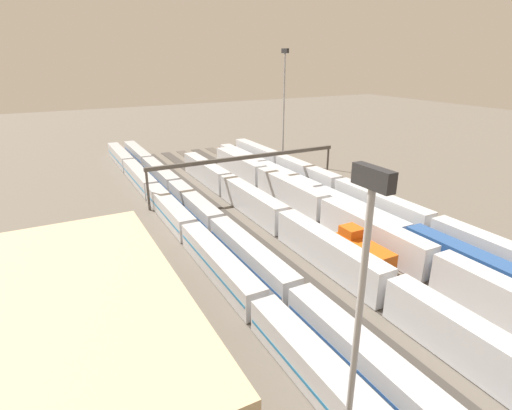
{
  "coord_description": "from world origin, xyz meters",
  "views": [
    {
      "loc": [
        -55.92,
        38.76,
        29.25
      ],
      "look_at": [
        7.92,
        4.95,
        2.5
      ],
      "focal_mm": 28.39,
      "sensor_mm": 36.0,
      "label": 1
    }
  ],
  "objects_px": {
    "train_on_track_5": "(284,223)",
    "train_on_track_1": "(379,206)",
    "train_on_track_2": "(312,191)",
    "train_on_track_7": "(213,222)",
    "train_on_track_8": "(186,228)",
    "train_on_track_4": "(363,252)",
    "train_on_track_3": "(325,210)",
    "maintenance_shed": "(77,335)",
    "signal_gantry": "(247,160)",
    "light_mast_1": "(361,298)",
    "light_mast_0": "(284,93)"
  },
  "relations": [
    {
      "from": "train_on_track_5",
      "to": "train_on_track_1",
      "type": "distance_m",
      "value": 20.06
    },
    {
      "from": "train_on_track_1",
      "to": "train_on_track_2",
      "type": "relative_size",
      "value": 1.32
    },
    {
      "from": "train_on_track_7",
      "to": "train_on_track_8",
      "type": "distance_m",
      "value": 5.0
    },
    {
      "from": "train_on_track_5",
      "to": "train_on_track_8",
      "type": "distance_m",
      "value": 16.64
    },
    {
      "from": "train_on_track_4",
      "to": "train_on_track_5",
      "type": "bearing_deg",
      "value": 19.88
    },
    {
      "from": "train_on_track_3",
      "to": "maintenance_shed",
      "type": "height_order",
      "value": "maintenance_shed"
    },
    {
      "from": "signal_gantry",
      "to": "maintenance_shed",
      "type": "bearing_deg",
      "value": 136.88
    },
    {
      "from": "train_on_track_5",
      "to": "train_on_track_8",
      "type": "xyz_separation_m",
      "value": [
        7.17,
        15.0,
        -0.57
      ]
    },
    {
      "from": "train_on_track_2",
      "to": "maintenance_shed",
      "type": "height_order",
      "value": "maintenance_shed"
    },
    {
      "from": "train_on_track_8",
      "to": "signal_gantry",
      "type": "bearing_deg",
      "value": -50.4
    },
    {
      "from": "train_on_track_7",
      "to": "signal_gantry",
      "type": "relative_size",
      "value": 3.09
    },
    {
      "from": "train_on_track_2",
      "to": "light_mast_1",
      "type": "distance_m",
      "value": 62.17
    },
    {
      "from": "train_on_track_4",
      "to": "train_on_track_1",
      "type": "bearing_deg",
      "value": -50.68
    },
    {
      "from": "train_on_track_1",
      "to": "light_mast_0",
      "type": "height_order",
      "value": "light_mast_0"
    },
    {
      "from": "train_on_track_2",
      "to": "train_on_track_4",
      "type": "bearing_deg",
      "value": 159.63
    },
    {
      "from": "train_on_track_7",
      "to": "train_on_track_4",
      "type": "xyz_separation_m",
      "value": [
        -21.19,
        -15.0,
        0.12
      ]
    },
    {
      "from": "train_on_track_3",
      "to": "train_on_track_8",
      "type": "bearing_deg",
      "value": 78.0
    },
    {
      "from": "train_on_track_5",
      "to": "signal_gantry",
      "type": "bearing_deg",
      "value": -11.9
    },
    {
      "from": "train_on_track_7",
      "to": "train_on_track_2",
      "type": "height_order",
      "value": "same"
    },
    {
      "from": "light_mast_1",
      "to": "maintenance_shed",
      "type": "relative_size",
      "value": 0.63
    },
    {
      "from": "light_mast_1",
      "to": "train_on_track_1",
      "type": "bearing_deg",
      "value": -46.46
    },
    {
      "from": "light_mast_0",
      "to": "light_mast_1",
      "type": "height_order",
      "value": "light_mast_0"
    },
    {
      "from": "train_on_track_1",
      "to": "train_on_track_3",
      "type": "bearing_deg",
      "value": 71.2
    },
    {
      "from": "train_on_track_1",
      "to": "train_on_track_2",
      "type": "xyz_separation_m",
      "value": [
        14.65,
        5.0,
        -0.55
      ]
    },
    {
      "from": "train_on_track_7",
      "to": "train_on_track_2",
      "type": "relative_size",
      "value": 1.53
    },
    {
      "from": "train_on_track_1",
      "to": "light_mast_1",
      "type": "distance_m",
      "value": 54.14
    },
    {
      "from": "train_on_track_5",
      "to": "train_on_track_1",
      "type": "bearing_deg",
      "value": -94.42
    },
    {
      "from": "train_on_track_7",
      "to": "train_on_track_2",
      "type": "xyz_separation_m",
      "value": [
        5.74,
        -25.0,
        0.03
      ]
    },
    {
      "from": "train_on_track_1",
      "to": "signal_gantry",
      "type": "bearing_deg",
      "value": 30.7
    },
    {
      "from": "signal_gantry",
      "to": "train_on_track_1",
      "type": "bearing_deg",
      "value": -149.3
    },
    {
      "from": "train_on_track_3",
      "to": "train_on_track_8",
      "type": "distance_m",
      "value": 25.57
    },
    {
      "from": "train_on_track_2",
      "to": "signal_gantry",
      "type": "bearing_deg",
      "value": 43.29
    },
    {
      "from": "signal_gantry",
      "to": "light_mast_0",
      "type": "bearing_deg",
      "value": -46.42
    },
    {
      "from": "train_on_track_8",
      "to": "train_on_track_1",
      "type": "height_order",
      "value": "train_on_track_1"
    },
    {
      "from": "train_on_track_1",
      "to": "maintenance_shed",
      "type": "height_order",
      "value": "maintenance_shed"
    },
    {
      "from": "train_on_track_1",
      "to": "light_mast_1",
      "type": "relative_size",
      "value": 5.08
    },
    {
      "from": "train_on_track_5",
      "to": "train_on_track_8",
      "type": "bearing_deg",
      "value": 64.44
    },
    {
      "from": "train_on_track_8",
      "to": "train_on_track_3",
      "type": "bearing_deg",
      "value": -102.0
    },
    {
      "from": "train_on_track_3",
      "to": "train_on_track_1",
      "type": "bearing_deg",
      "value": -108.8
    },
    {
      "from": "train_on_track_8",
      "to": "train_on_track_2",
      "type": "relative_size",
      "value": 1.53
    },
    {
      "from": "train_on_track_2",
      "to": "light_mast_1",
      "type": "relative_size",
      "value": 3.84
    },
    {
      "from": "train_on_track_1",
      "to": "light_mast_1",
      "type": "xyz_separation_m",
      "value": [
        -36.25,
        38.15,
        12.72
      ]
    },
    {
      "from": "train_on_track_3",
      "to": "signal_gantry",
      "type": "xyz_separation_m",
      "value": [
        21.86,
        5.0,
        5.18
      ]
    },
    {
      "from": "light_mast_1",
      "to": "train_on_track_7",
      "type": "bearing_deg",
      "value": -10.23
    },
    {
      "from": "train_on_track_5",
      "to": "train_on_track_4",
      "type": "distance_m",
      "value": 14.71
    },
    {
      "from": "train_on_track_5",
      "to": "train_on_track_1",
      "type": "xyz_separation_m",
      "value": [
        -1.54,
        -20.0,
        0.0
      ]
    },
    {
      "from": "maintenance_shed",
      "to": "train_on_track_3",
      "type": "bearing_deg",
      "value": -65.81
    },
    {
      "from": "signal_gantry",
      "to": "maintenance_shed",
      "type": "xyz_separation_m",
      "value": [
        -41.61,
        38.97,
        -3.3
      ]
    },
    {
      "from": "train_on_track_5",
      "to": "train_on_track_8",
      "type": "relative_size",
      "value": 0.69
    },
    {
      "from": "train_on_track_3",
      "to": "train_on_track_8",
      "type": "xyz_separation_m",
      "value": [
        5.31,
        25.0,
        -0.57
      ]
    }
  ]
}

